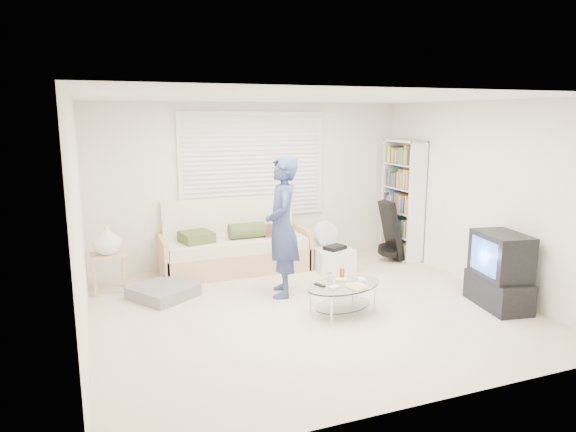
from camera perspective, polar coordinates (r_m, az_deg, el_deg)
name	(u,v)px	position (r m, az deg, el deg)	size (l,w,h in m)	color
ground	(309,309)	(6.32, 2.34, -10.29)	(5.00, 5.00, 0.00)	beige
room_shell	(295,171)	(6.36, 0.75, 5.02)	(5.02, 4.52, 2.51)	silver
window_blinds	(253,165)	(7.99, -3.87, 5.68)	(2.32, 0.08, 1.62)	silver
futon_sofa	(234,247)	(7.78, -5.97, -3.49)	(2.19, 0.88, 1.07)	tan
grey_floor_pillow	(163,291)	(6.86, -13.67, -8.15)	(0.69, 0.69, 0.16)	slate
side_table	(107,243)	(7.12, -19.45, -2.81)	(0.46, 0.37, 0.90)	tan
bookshelf	(402,200)	(8.50, 12.59, 1.75)	(0.30, 0.81, 1.92)	white
guitar_case	(391,235)	(8.33, 11.35, -2.10)	(0.38, 0.36, 0.96)	black
floor_fan	(326,239)	(8.04, 4.21, -2.54)	(0.44, 0.28, 0.70)	white
storage_bin	(335,259)	(7.78, 5.21, -4.82)	(0.57, 0.41, 0.39)	white
tv_unit	(500,271)	(6.77, 22.46, -5.70)	(0.59, 0.91, 0.92)	black
coffee_table	(343,290)	(6.12, 6.16, -8.16)	(1.09, 0.83, 0.48)	silver
standing_person	(282,227)	(6.55, -0.65, -1.22)	(0.66, 0.43, 1.81)	navy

